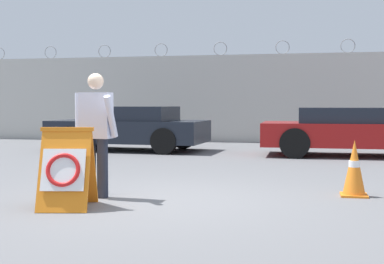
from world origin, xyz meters
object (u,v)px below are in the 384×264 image
(traffic_cone_mid, at_px, (354,168))
(security_guard, at_px, (96,129))
(parked_car_front_coupe, at_px, (130,128))
(parked_car_rear_sedan, at_px, (348,131))
(barricade_sign, at_px, (67,168))

(traffic_cone_mid, bearing_deg, security_guard, -166.20)
(security_guard, relative_size, parked_car_front_coupe, 0.39)
(security_guard, xyz_separation_m, traffic_cone_mid, (3.46, 0.85, -0.55))
(security_guard, distance_m, parked_car_front_coupe, 7.43)
(parked_car_rear_sedan, bearing_deg, traffic_cone_mid, -93.89)
(barricade_sign, relative_size, parked_car_front_coupe, 0.23)
(traffic_cone_mid, bearing_deg, barricade_sign, -155.16)
(parked_car_front_coupe, height_order, parked_car_rear_sedan, parked_car_front_coupe)
(barricade_sign, bearing_deg, parked_car_front_coupe, 91.74)
(traffic_cone_mid, xyz_separation_m, parked_car_rear_sedan, (0.35, 5.93, 0.23))
(security_guard, relative_size, parked_car_rear_sedan, 0.40)
(security_guard, xyz_separation_m, parked_car_rear_sedan, (3.81, 6.78, -0.32))
(parked_car_rear_sedan, bearing_deg, barricade_sign, -117.68)
(security_guard, bearing_deg, traffic_cone_mid, 16.27)
(security_guard, height_order, parked_car_rear_sedan, security_guard)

